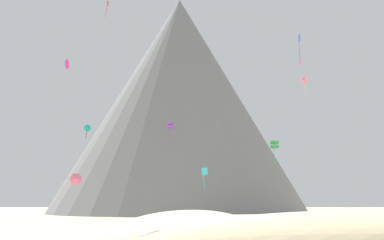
% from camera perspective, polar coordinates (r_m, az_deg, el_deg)
% --- Properties ---
extents(dune_foreground_left, '(16.45, 27.12, 3.86)m').
position_cam_1_polar(dune_foreground_left, '(37.65, -0.33, -14.89)').
color(dune_foreground_left, beige).
rests_on(dune_foreground_left, ground_plane).
extents(dune_foreground_right, '(31.25, 24.88, 2.47)m').
position_cam_1_polar(dune_foreground_right, '(48.48, 7.27, -13.93)').
color(dune_foreground_right, beige).
rests_on(dune_foreground_right, ground_plane).
extents(bush_far_right, '(1.78, 1.78, 0.90)m').
position_cam_1_polar(bush_far_right, '(29.61, 12.44, -14.85)').
color(bush_far_right, '#477238').
rests_on(bush_far_right, ground_plane).
extents(bush_ridge_crest, '(2.46, 2.46, 0.95)m').
position_cam_1_polar(bush_ridge_crest, '(40.87, -4.58, -13.88)').
color(bush_ridge_crest, '#477238').
rests_on(bush_ridge_crest, ground_plane).
extents(rock_massif, '(67.05, 67.05, 55.79)m').
position_cam_1_polar(rock_massif, '(108.69, -1.23, 1.10)').
color(rock_massif, slate).
rests_on(rock_massif, ground_plane).
extents(kite_rainbow_low, '(1.93, 1.43, 2.00)m').
position_cam_1_polar(kite_rainbow_low, '(73.59, -15.24, -7.64)').
color(kite_rainbow_low, '#E5668C').
extents(kite_green_low, '(1.53, 1.54, 4.79)m').
position_cam_1_polar(kite_green_low, '(83.47, 10.99, -3.25)').
color(kite_green_low, green).
extents(kite_pink_mid, '(1.08, 1.14, 3.55)m').
position_cam_1_polar(kite_pink_mid, '(78.19, 14.75, 5.24)').
color(kite_pink_mid, pink).
extents(kite_magenta_high, '(1.69, 1.88, 1.90)m').
position_cam_1_polar(kite_magenta_high, '(81.32, -16.32, 7.19)').
color(kite_magenta_high, '#D1339E').
extents(kite_teal_mid, '(1.47, 0.83, 2.91)m').
position_cam_1_polar(kite_teal_mid, '(88.65, -13.83, -1.08)').
color(kite_teal_mid, teal).
extents(kite_blue_mid, '(0.14, 1.02, 4.44)m').
position_cam_1_polar(kite_blue_mid, '(60.25, 14.17, 10.05)').
color(kite_blue_mid, blue).
extents(kite_red_high, '(0.49, 0.58, 3.21)m').
position_cam_1_polar(kite_red_high, '(82.56, -11.27, 14.74)').
color(kite_red_high, red).
extents(kite_violet_mid, '(1.13, 1.05, 5.59)m').
position_cam_1_polar(kite_violet_mid, '(82.06, -2.89, -0.74)').
color(kite_violet_mid, purple).
extents(kite_cyan_low, '(0.90, 0.26, 2.69)m').
position_cam_1_polar(kite_cyan_low, '(57.06, 1.69, -7.13)').
color(kite_cyan_low, '#33BCDB').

